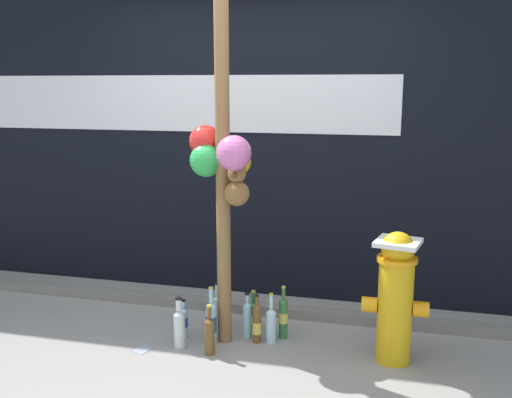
{
  "coord_description": "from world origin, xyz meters",
  "views": [
    {
      "loc": [
        1.15,
        -3.1,
        1.8
      ],
      "look_at": [
        0.24,
        0.54,
        1.04
      ],
      "focal_mm": 40.17,
      "sensor_mm": 36.0,
      "label": 1
    }
  ],
  "objects_px": {
    "fire_hydrant": "(395,295)",
    "bottle_2": "(184,322)",
    "bottle_10": "(271,324)",
    "bottle_5": "(211,322)",
    "bottle_6": "(217,313)",
    "bottle_4": "(247,318)",
    "bottle_8": "(253,315)",
    "memorial_post": "(222,125)",
    "bottle_7": "(283,317)",
    "bottle_1": "(222,305)",
    "bottle_0": "(179,327)",
    "bottle_9": "(257,323)",
    "bottle_3": "(210,334)"
  },
  "relations": [
    {
      "from": "bottle_3",
      "to": "bottle_2",
      "type": "bearing_deg",
      "value": 142.52
    },
    {
      "from": "bottle_8",
      "to": "fire_hydrant",
      "type": "bearing_deg",
      "value": -15.04
    },
    {
      "from": "bottle_1",
      "to": "bottle_4",
      "type": "distance_m",
      "value": 0.29
    },
    {
      "from": "fire_hydrant",
      "to": "bottle_9",
      "type": "height_order",
      "value": "fire_hydrant"
    },
    {
      "from": "bottle_2",
      "to": "bottle_10",
      "type": "distance_m",
      "value": 0.63
    },
    {
      "from": "bottle_0",
      "to": "bottle_9",
      "type": "xyz_separation_m",
      "value": [
        0.5,
        0.21,
        -0.01
      ]
    },
    {
      "from": "memorial_post",
      "to": "fire_hydrant",
      "type": "distance_m",
      "value": 1.59
    },
    {
      "from": "bottle_5",
      "to": "bottle_6",
      "type": "distance_m",
      "value": 0.2
    },
    {
      "from": "bottle_2",
      "to": "bottle_10",
      "type": "bearing_deg",
      "value": 6.86
    },
    {
      "from": "bottle_7",
      "to": "bottle_1",
      "type": "bearing_deg",
      "value": 167.71
    },
    {
      "from": "fire_hydrant",
      "to": "bottle_0",
      "type": "bearing_deg",
      "value": -173.69
    },
    {
      "from": "bottle_3",
      "to": "bottle_5",
      "type": "bearing_deg",
      "value": 103.78
    },
    {
      "from": "fire_hydrant",
      "to": "bottle_0",
      "type": "relative_size",
      "value": 2.41
    },
    {
      "from": "fire_hydrant",
      "to": "bottle_1",
      "type": "height_order",
      "value": "fire_hydrant"
    },
    {
      "from": "bottle_2",
      "to": "bottle_7",
      "type": "relative_size",
      "value": 0.74
    },
    {
      "from": "bottle_10",
      "to": "bottle_5",
      "type": "bearing_deg",
      "value": -162.25
    },
    {
      "from": "memorial_post",
      "to": "bottle_6",
      "type": "xyz_separation_m",
      "value": [
        -0.08,
        0.11,
        -1.38
      ]
    },
    {
      "from": "fire_hydrant",
      "to": "bottle_3",
      "type": "xyz_separation_m",
      "value": [
        -1.2,
        -0.2,
        -0.32
      ]
    },
    {
      "from": "bottle_4",
      "to": "bottle_8",
      "type": "distance_m",
      "value": 0.17
    },
    {
      "from": "bottle_5",
      "to": "bottle_0",
      "type": "bearing_deg",
      "value": -152.32
    },
    {
      "from": "fire_hydrant",
      "to": "bottle_5",
      "type": "distance_m",
      "value": 1.28
    },
    {
      "from": "bottle_0",
      "to": "bottle_7",
      "type": "distance_m",
      "value": 0.74
    },
    {
      "from": "bottle_1",
      "to": "bottle_0",
      "type": "bearing_deg",
      "value": -111.71
    },
    {
      "from": "bottle_8",
      "to": "bottle_9",
      "type": "height_order",
      "value": "bottle_9"
    },
    {
      "from": "bottle_2",
      "to": "bottle_4",
      "type": "xyz_separation_m",
      "value": [
        0.44,
        0.11,
        0.02
      ]
    },
    {
      "from": "memorial_post",
      "to": "bottle_0",
      "type": "xyz_separation_m",
      "value": [
        -0.27,
        -0.19,
        -1.38
      ]
    },
    {
      "from": "bottle_5",
      "to": "bottle_6",
      "type": "relative_size",
      "value": 1.1
    },
    {
      "from": "bottle_1",
      "to": "bottle_6",
      "type": "xyz_separation_m",
      "value": [
        0.01,
        -0.14,
        -0.01
      ]
    },
    {
      "from": "bottle_1",
      "to": "bottle_3",
      "type": "xyz_separation_m",
      "value": [
        0.06,
        -0.48,
        -0.02
      ]
    },
    {
      "from": "bottle_6",
      "to": "bottle_7",
      "type": "bearing_deg",
      "value": 3.23
    },
    {
      "from": "memorial_post",
      "to": "bottle_9",
      "type": "distance_m",
      "value": 1.41
    },
    {
      "from": "bottle_10",
      "to": "memorial_post",
      "type": "bearing_deg",
      "value": -172.18
    },
    {
      "from": "memorial_post",
      "to": "bottle_4",
      "type": "height_order",
      "value": "memorial_post"
    },
    {
      "from": "bottle_6",
      "to": "bottle_8",
      "type": "height_order",
      "value": "bottle_6"
    },
    {
      "from": "memorial_post",
      "to": "bottle_9",
      "type": "xyz_separation_m",
      "value": [
        0.24,
        0.03,
        -1.39
      ]
    },
    {
      "from": "memorial_post",
      "to": "bottle_3",
      "type": "distance_m",
      "value": 1.41
    },
    {
      "from": "bottle_5",
      "to": "bottle_8",
      "type": "relative_size",
      "value": 1.42
    },
    {
      "from": "bottle_0",
      "to": "bottle_5",
      "type": "distance_m",
      "value": 0.22
    },
    {
      "from": "bottle_2",
      "to": "bottle_4",
      "type": "relative_size",
      "value": 0.86
    },
    {
      "from": "bottle_5",
      "to": "bottle_8",
      "type": "height_order",
      "value": "bottle_5"
    },
    {
      "from": "bottle_5",
      "to": "bottle_7",
      "type": "bearing_deg",
      "value": 25.3
    },
    {
      "from": "bottle_3",
      "to": "memorial_post",
      "type": "bearing_deg",
      "value": 82.62
    },
    {
      "from": "bottle_5",
      "to": "bottle_9",
      "type": "bearing_deg",
      "value": 19.74
    },
    {
      "from": "bottle_5",
      "to": "bottle_10",
      "type": "xyz_separation_m",
      "value": [
        0.4,
        0.13,
        -0.03
      ]
    },
    {
      "from": "bottle_5",
      "to": "bottle_6",
      "type": "bearing_deg",
      "value": 95.36
    },
    {
      "from": "memorial_post",
      "to": "bottle_2",
      "type": "relative_size",
      "value": 10.14
    },
    {
      "from": "fire_hydrant",
      "to": "bottle_10",
      "type": "relative_size",
      "value": 2.41
    },
    {
      "from": "bottle_0",
      "to": "bottle_2",
      "type": "relative_size",
      "value": 1.26
    },
    {
      "from": "fire_hydrant",
      "to": "bottle_2",
      "type": "relative_size",
      "value": 3.04
    },
    {
      "from": "bottle_3",
      "to": "bottle_4",
      "type": "bearing_deg",
      "value": 60.36
    }
  ]
}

